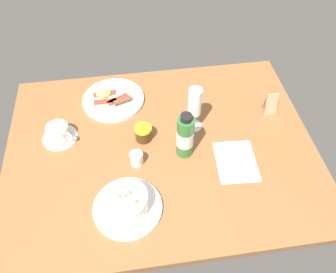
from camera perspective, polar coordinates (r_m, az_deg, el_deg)
name	(u,v)px	position (r cm, az deg, el deg)	size (l,w,h in cm)	color
ground_plane	(161,149)	(121.77, -1.21, -2.10)	(110.00, 84.00, 3.00)	brown
porridge_bowl	(127,203)	(104.62, -6.99, -11.15)	(21.53, 21.53, 8.32)	white
cutlery_setting	(236,160)	(118.90, 11.45, -3.95)	(14.72, 18.42, 0.90)	white
coffee_cup	(59,133)	(127.15, -18.06, 0.57)	(12.67, 12.67, 5.98)	white
creamer_jug	(136,159)	(114.58, -5.39, -3.75)	(5.34, 4.46, 5.51)	white
wine_glass	(195,104)	(119.06, 4.53, 5.48)	(6.79, 6.79, 18.05)	white
jam_jar	(143,133)	(120.95, -4.21, 0.58)	(6.19, 6.19, 5.83)	#483016
sauce_bottle_green	(185,136)	(112.49, 2.92, 0.04)	(5.93, 5.93, 18.69)	#337233
breakfast_plate	(113,99)	(137.43, -9.33, 6.27)	(24.53, 24.53, 3.70)	white
menu_card	(271,103)	(135.03, 17.03, 5.51)	(4.65, 4.41, 8.95)	tan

